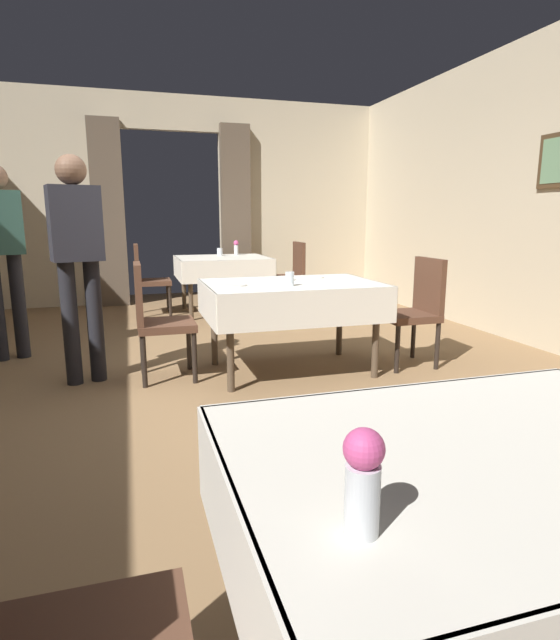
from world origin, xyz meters
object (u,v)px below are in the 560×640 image
object	(u,v)px
chair_mid_right	(416,307)
flower_vase_far	(236,247)
dining_table_mid	(292,294)
dining_table_far	(222,264)
glass_mid_b	(290,279)
plate_mid_d	(233,285)
glass_far_b	(220,252)
person_waiter_by_doorway	(1,246)
chair_far_right	(291,272)
chair_mid_left	(155,316)
chair_far_left	(147,276)
plate_mid_a	(285,279)
person_diner_standing_aside	(77,251)
plate_mid_c	(313,277)
dining_table_near	(492,484)
flower_vase_near	(363,478)

from	to	relation	value
chair_mid_right	flower_vase_far	xyz separation A→B (m)	(-0.91, 3.23, 0.34)
dining_table_mid	dining_table_far	bearing A→B (deg)	91.45
glass_mid_b	plate_mid_d	size ratio (longest dim) A/B	0.51
flower_vase_far	glass_far_b	size ratio (longest dim) A/B	1.92
chair_mid_right	person_waiter_by_doorway	xyz separation A→B (m)	(-3.42, 1.21, 0.51)
chair_far_right	glass_mid_b	size ratio (longest dim) A/B	8.43
chair_mid_left	person_waiter_by_doorway	distance (m)	1.67
chair_far_left	plate_mid_a	bearing A→B (deg)	-69.00
flower_vase_far	person_diner_standing_aside	world-z (taller)	person_diner_standing_aside
chair_far_right	person_waiter_by_doorway	distance (m)	3.73
plate_mid_c	plate_mid_d	world-z (taller)	same
person_waiter_by_doorway	chair_mid_left	bearing A→B (deg)	-38.48
plate_mid_d	person_diner_standing_aside	distance (m)	1.19
dining_table_near	person_waiter_by_doorway	bearing A→B (deg)	114.60
dining_table_far	flower_vase_far	distance (m)	0.46
dining_table_near	chair_far_right	distance (m)	6.01
dining_table_near	plate_mid_c	bearing A→B (deg)	77.07
dining_table_mid	dining_table_far	distance (m)	2.79
plate_mid_a	plate_mid_d	size ratio (longest dim) A/B	0.88
flower_vase_near	plate_mid_c	xyz separation A→B (m)	(1.19, 3.46, -0.10)
chair_far_left	flower_vase_near	size ratio (longest dim) A/B	4.93
chair_mid_left	dining_table_far	bearing A→B (deg)	69.23
dining_table_mid	dining_table_far	size ratio (longest dim) A/B	1.18
plate_mid_d	flower_vase_far	distance (m)	3.25
chair_mid_right	glass_far_b	distance (m)	3.36
person_diner_standing_aside	glass_far_b	bearing A→B (deg)	61.10
chair_mid_right	chair_mid_left	world-z (taller)	same
glass_far_b	dining_table_mid	bearing A→B (deg)	-88.84
chair_far_left	plate_mid_d	distance (m)	3.02
dining_table_mid	flower_vase_near	world-z (taller)	flower_vase_near
plate_mid_d	glass_far_b	distance (m)	3.12
dining_table_mid	chair_mid_right	distance (m)	1.11
chair_far_right	plate_mid_a	size ratio (longest dim) A/B	4.93
dining_table_far	chair_far_left	bearing A→B (deg)	173.64
dining_table_mid	plate_mid_a	size ratio (longest dim) A/B	7.50
flower_vase_near	chair_far_right	bearing A→B (deg)	73.24
flower_vase_near	person_diner_standing_aside	xyz separation A→B (m)	(-0.72, 3.39, 0.17)
plate_mid_d	person_waiter_by_doorway	world-z (taller)	person_waiter_by_doorway
dining_table_near	glass_mid_b	xyz separation A→B (m)	(0.38, 2.79, 0.15)
glass_far_b	chair_mid_right	bearing A→B (deg)	-69.88
chair_mid_right	flower_vase_near	xyz separation A→B (m)	(-2.00, -3.08, 0.34)
dining_table_far	flower_vase_far	bearing A→B (deg)	51.26
dining_table_far	chair_mid_left	world-z (taller)	chair_mid_left
chair_far_right	plate_mid_c	size ratio (longest dim) A/B	4.92
chair_mid_right	person_waiter_by_doorway	world-z (taller)	person_waiter_by_doorway
flower_vase_far	person_waiter_by_doorway	size ratio (longest dim) A/B	0.12
chair_far_left	plate_mid_d	size ratio (longest dim) A/B	4.33
plate_mid_a	person_waiter_by_doorway	size ratio (longest dim) A/B	0.11
dining_table_far	plate_mid_a	xyz separation A→B (m)	(0.06, -2.62, 0.10)
plate_mid_a	glass_mid_b	xyz separation A→B (m)	(-0.08, -0.37, 0.05)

